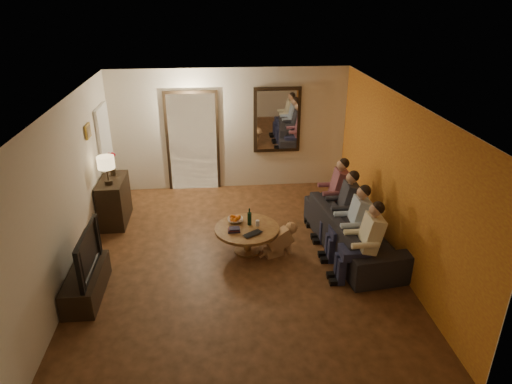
{
  "coord_description": "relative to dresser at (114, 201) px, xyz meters",
  "views": [
    {
      "loc": [
        -0.33,
        -6.39,
        4.09
      ],
      "look_at": [
        0.3,
        0.3,
        1.05
      ],
      "focal_mm": 32.0,
      "sensor_mm": 36.0,
      "label": 1
    }
  ],
  "objects": [
    {
      "name": "framed_art",
      "position": [
        -0.22,
        -0.22,
        1.42
      ],
      "size": [
        0.03,
        0.28,
        0.24
      ],
      "primitive_type": "cube",
      "color": "#B28C33",
      "rests_on": "left_wall"
    },
    {
      "name": "tv_stand",
      "position": [
        0.0,
        -2.29,
        -0.23
      ],
      "size": [
        0.45,
        1.18,
        0.39
      ],
      "primitive_type": "cube",
      "color": "black",
      "rests_on": "floor"
    },
    {
      "name": "mirror_frame",
      "position": [
        3.25,
        1.44,
        1.07
      ],
      "size": [
        1.0,
        0.05,
        1.4
      ],
      "primitive_type": "cube",
      "color": "black",
      "rests_on": "back_wall"
    },
    {
      "name": "mirror_glass",
      "position": [
        3.25,
        1.41,
        1.07
      ],
      "size": [
        0.86,
        0.02,
        1.26
      ],
      "primitive_type": "cube",
      "color": "white",
      "rests_on": "back_wall"
    },
    {
      "name": "sofa",
      "position": [
        4.18,
        -1.39,
        -0.08
      ],
      "size": [
        2.51,
        1.24,
        0.71
      ],
      "primitive_type": "imported",
      "rotation": [
        0.0,
        0.0,
        1.69
      ],
      "color": "black",
      "rests_on": "floor"
    },
    {
      "name": "kitchen_doorway",
      "position": [
        1.45,
        1.46,
        0.62
      ],
      "size": [
        1.0,
        0.06,
        2.1
      ],
      "primitive_type": "cube",
      "color": "#FFE0A5",
      "rests_on": "floor"
    },
    {
      "name": "book_stack",
      "position": [
        2.17,
        -1.41,
        0.06
      ],
      "size": [
        0.2,
        0.15,
        0.07
      ],
      "primitive_type": null,
      "color": "black",
      "rests_on": "coffee_table"
    },
    {
      "name": "left_wall",
      "position": [
        -0.25,
        -1.52,
        0.87
      ],
      "size": [
        0.02,
        6.0,
        2.6
      ],
      "primitive_type": "cube",
      "color": "beige",
      "rests_on": "floor"
    },
    {
      "name": "laptop",
      "position": [
        2.49,
        -1.59,
        0.03
      ],
      "size": [
        0.39,
        0.36,
        0.03
      ],
      "primitive_type": "imported",
      "rotation": [
        0.0,
        0.0,
        0.6
      ],
      "color": "black",
      "rests_on": "coffee_table"
    },
    {
      "name": "oranges",
      "position": [
        2.21,
        -1.09,
        0.12
      ],
      "size": [
        0.2,
        0.2,
        0.08
      ],
      "primitive_type": null,
      "color": "orange",
      "rests_on": "bowl"
    },
    {
      "name": "bowl",
      "position": [
        2.21,
        -1.09,
        0.05
      ],
      "size": [
        0.26,
        0.26,
        0.06
      ],
      "primitive_type": "imported",
      "color": "white",
      "rests_on": "coffee_table"
    },
    {
      "name": "back_wall",
      "position": [
        2.25,
        1.48,
        0.87
      ],
      "size": [
        5.0,
        0.02,
        2.6
      ],
      "primitive_type": "cube",
      "color": "beige",
      "rests_on": "floor"
    },
    {
      "name": "person_b",
      "position": [
        4.08,
        -1.69,
        0.17
      ],
      "size": [
        0.6,
        0.4,
        1.2
      ],
      "primitive_type": null,
      "color": "tan",
      "rests_on": "sofa"
    },
    {
      "name": "person_c",
      "position": [
        4.08,
        -1.09,
        0.17
      ],
      "size": [
        0.6,
        0.4,
        1.2
      ],
      "primitive_type": null,
      "color": "tan",
      "rests_on": "sofa"
    },
    {
      "name": "right_wall",
      "position": [
        4.75,
        -1.52,
        0.87
      ],
      "size": [
        0.02,
        6.0,
        2.6
      ],
      "primitive_type": "cube",
      "color": "beige",
      "rests_on": "floor"
    },
    {
      "name": "floor",
      "position": [
        2.25,
        -1.52,
        -0.43
      ],
      "size": [
        5.0,
        6.0,
        0.01
      ],
      "primitive_type": "cube",
      "color": "#3A230F",
      "rests_on": "ground"
    },
    {
      "name": "door_trim",
      "position": [
        1.45,
        1.45,
        0.62
      ],
      "size": [
        1.12,
        0.04,
        2.22
      ],
      "primitive_type": "cube",
      "color": "black",
      "rests_on": "floor"
    },
    {
      "name": "tv",
      "position": [
        0.0,
        -2.29,
        0.28
      ],
      "size": [
        1.11,
        0.15,
        0.64
      ],
      "primitive_type": "imported",
      "rotation": [
        0.0,
        0.0,
        1.57
      ],
      "color": "black",
      "rests_on": "tv_stand"
    },
    {
      "name": "table_lamp",
      "position": [
        0.0,
        -0.22,
        0.7
      ],
      "size": [
        0.3,
        0.3,
        0.54
      ],
      "primitive_type": null,
      "color": "beige",
      "rests_on": "dresser"
    },
    {
      "name": "art_canvas",
      "position": [
        -0.21,
        -0.22,
        1.42
      ],
      "size": [
        0.01,
        0.22,
        0.18
      ],
      "primitive_type": "cube",
      "color": "brown",
      "rests_on": "left_wall"
    },
    {
      "name": "dog",
      "position": [
        2.91,
        -1.45,
        -0.15
      ],
      "size": [
        0.61,
        0.42,
        0.56
      ],
      "primitive_type": null,
      "rotation": [
        0.0,
        0.0,
        0.36
      ],
      "color": "#A47D4B",
      "rests_on": "floor"
    },
    {
      "name": "dresser",
      "position": [
        0.0,
        0.0,
        0.0
      ],
      "size": [
        0.45,
        0.96,
        0.86
      ],
      "primitive_type": "cube",
      "color": "black",
      "rests_on": "floor"
    },
    {
      "name": "white_door",
      "position": [
        -0.21,
        0.78,
        0.59
      ],
      "size": [
        0.06,
        0.85,
        2.04
      ],
      "primitive_type": "cube",
      "color": "white",
      "rests_on": "floor"
    },
    {
      "name": "person_a",
      "position": [
        4.08,
        -2.29,
        0.17
      ],
      "size": [
        0.6,
        0.4,
        1.2
      ],
      "primitive_type": null,
      "color": "tan",
      "rests_on": "sofa"
    },
    {
      "name": "coffee_table",
      "position": [
        2.39,
        -1.31,
        -0.2
      ],
      "size": [
        1.37,
        1.37,
        0.45
      ],
      "primitive_type": "cylinder",
      "rotation": [
        0.0,
        0.0,
        -0.35
      ],
      "color": "brown",
      "rests_on": "floor"
    },
    {
      "name": "flower_vase",
      "position": [
        0.0,
        0.22,
        0.65
      ],
      "size": [
        0.14,
        0.14,
        0.44
      ],
      "primitive_type": null,
      "color": "red",
      "rests_on": "dresser"
    },
    {
      "name": "wine_glass",
      "position": [
        2.57,
        -1.26,
        0.07
      ],
      "size": [
        0.06,
        0.06,
        0.1
      ],
      "primitive_type": "cylinder",
      "color": "silver",
      "rests_on": "coffee_table"
    },
    {
      "name": "front_wall",
      "position": [
        2.25,
        -4.52,
        0.87
      ],
      "size": [
        5.0,
        0.02,
        2.6
      ],
      "primitive_type": "cube",
      "color": "beige",
      "rests_on": "floor"
    },
    {
      "name": "person_d",
      "position": [
        4.08,
        -0.49,
        0.17
      ],
      "size": [
        0.6,
        0.4,
        1.2
      ],
      "primitive_type": null,
      "color": "tan",
      "rests_on": "sofa"
    },
    {
      "name": "wine_bottle",
      "position": [
        2.44,
        -1.21,
        0.18
      ],
      "size": [
        0.07,
        0.07,
        0.31
      ],
      "primitive_type": null,
      "color": "black",
      "rests_on": "coffee_table"
    },
    {
      "name": "orange_accent",
      "position": [
        4.74,
        -1.52,
        0.87
      ],
      "size": [
        0.01,
        6.0,
        2.6
      ],
      "primitive_type": "cube",
      "color": "#BC5220",
      "rests_on": "right_wall"
    },
    {
      "name": "ceiling",
      "position": [
        2.25,
        -1.52,
        2.17
      ],
      "size": [
        5.0,
        6.0,
        0.01
      ],
      "primitive_type": "cube",
      "color": "white",
      "rests_on": "back_wall"
    },
    {
      "name": "fridge_glimpse",
      "position": [
        1.7,
        1.46,
        0.47
      ],
      "size": [
        0.45,
        0.03,
        1.7
      ],
      "primitive_type": "cube",
      "color": "silver",
      "rests_on": "floor"
    }
  ]
}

